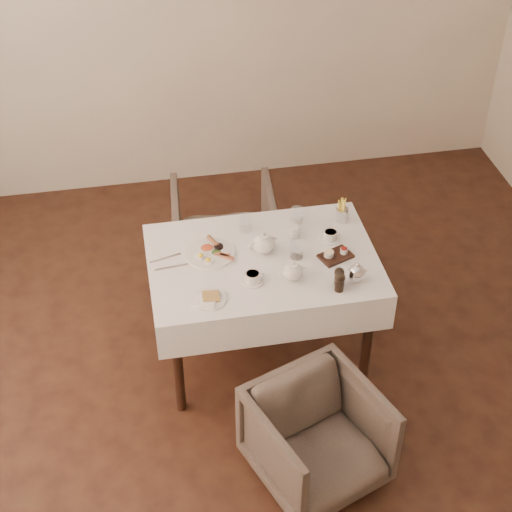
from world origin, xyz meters
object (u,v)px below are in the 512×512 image
(breakfast_plate, at_px, (210,252))
(teapot_centre, at_px, (264,242))
(table, at_px, (263,275))
(armchair_far, at_px, (224,233))
(armchair_near, at_px, (318,438))

(breakfast_plate, relative_size, teapot_centre, 1.60)
(table, relative_size, armchair_far, 1.85)
(armchair_far, relative_size, breakfast_plate, 2.47)
(table, xyz_separation_m, armchair_near, (0.11, -0.91, -0.35))
(armchair_far, bearing_deg, table, 101.29)
(armchair_far, bearing_deg, armchair_near, 101.37)
(table, bearing_deg, teapot_centre, 75.82)
(table, relative_size, armchair_near, 2.05)
(table, relative_size, breakfast_plate, 4.56)
(armchair_near, bearing_deg, teapot_centre, 74.80)
(table, relative_size, teapot_centre, 7.32)
(armchair_near, height_order, breakfast_plate, breakfast_plate)
(armchair_near, height_order, armchair_far, armchair_far)
(armchair_near, xyz_separation_m, armchair_far, (-0.21, 1.75, 0.03))
(table, bearing_deg, armchair_near, -82.96)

